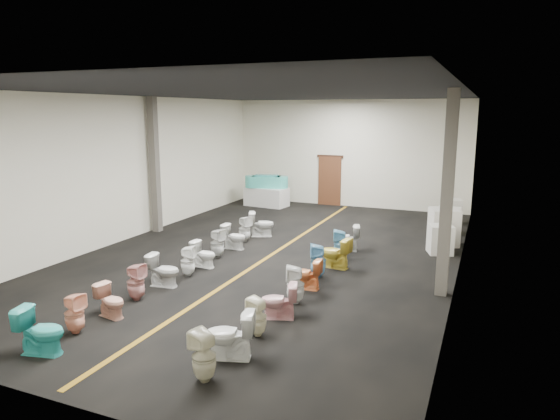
# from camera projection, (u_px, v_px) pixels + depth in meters

# --- Properties ---
(floor) EXTENTS (16.00, 16.00, 0.00)m
(floor) POSITION_uv_depth(u_px,v_px,m) (273.00, 254.00, 14.33)
(floor) COLOR black
(floor) RESTS_ON ground
(ceiling) EXTENTS (16.00, 16.00, 0.00)m
(ceiling) POSITION_uv_depth(u_px,v_px,m) (273.00, 93.00, 13.45)
(ceiling) COLOR black
(ceiling) RESTS_ON ground
(wall_back) EXTENTS (10.00, 0.00, 10.00)m
(wall_back) POSITION_uv_depth(u_px,v_px,m) (349.00, 154.00, 21.12)
(wall_back) COLOR beige
(wall_back) RESTS_ON ground
(wall_front) EXTENTS (10.00, 0.00, 10.00)m
(wall_front) POSITION_uv_depth(u_px,v_px,m) (34.00, 247.00, 6.66)
(wall_front) COLOR beige
(wall_front) RESTS_ON ground
(wall_left) EXTENTS (0.00, 16.00, 16.00)m
(wall_left) POSITION_uv_depth(u_px,v_px,m) (129.00, 168.00, 15.79)
(wall_left) COLOR beige
(wall_left) RESTS_ON ground
(wall_right) EXTENTS (0.00, 16.00, 16.00)m
(wall_right) POSITION_uv_depth(u_px,v_px,m) (463.00, 186.00, 11.99)
(wall_right) COLOR beige
(wall_right) RESTS_ON ground
(aisle_stripe) EXTENTS (0.12, 15.60, 0.01)m
(aisle_stripe) POSITION_uv_depth(u_px,v_px,m) (273.00, 254.00, 14.33)
(aisle_stripe) COLOR #926415
(aisle_stripe) RESTS_ON floor
(back_door) EXTENTS (1.00, 0.10, 2.10)m
(back_door) POSITION_uv_depth(u_px,v_px,m) (330.00, 181.00, 21.61)
(back_door) COLOR #562D19
(back_door) RESTS_ON floor
(door_frame) EXTENTS (1.15, 0.08, 0.10)m
(door_frame) POSITION_uv_depth(u_px,v_px,m) (330.00, 156.00, 21.41)
(door_frame) COLOR #331C11
(door_frame) RESTS_ON back_door
(column_left) EXTENTS (0.25, 0.25, 4.50)m
(column_left) POSITION_uv_depth(u_px,v_px,m) (155.00, 165.00, 16.60)
(column_left) COLOR #59544C
(column_left) RESTS_ON floor
(column_right) EXTENTS (0.25, 0.25, 4.50)m
(column_right) POSITION_uv_depth(u_px,v_px,m) (447.00, 195.00, 10.73)
(column_right) COLOR #59544C
(column_right) RESTS_ON floor
(display_table) EXTENTS (1.90, 1.12, 0.80)m
(display_table) POSITION_uv_depth(u_px,v_px,m) (267.00, 197.00, 21.47)
(display_table) COLOR white
(display_table) RESTS_ON floor
(bathtub) EXTENTS (1.83, 0.94, 0.55)m
(bathtub) POSITION_uv_depth(u_px,v_px,m) (266.00, 181.00, 21.34)
(bathtub) COLOR #44C4B4
(bathtub) RESTS_ON display_table
(appliance_crate_a) EXTENTS (0.82, 0.82, 0.83)m
(appliance_crate_a) POSITION_uv_depth(u_px,v_px,m) (440.00, 239.00, 14.29)
(appliance_crate_a) COLOR silver
(appliance_crate_a) RESTS_ON floor
(appliance_crate_b) EXTENTS (1.04, 1.04, 1.12)m
(appliance_crate_b) POSITION_uv_depth(u_px,v_px,m) (444.00, 227.00, 15.19)
(appliance_crate_b) COLOR silver
(appliance_crate_b) RESTS_ON floor
(appliance_crate_c) EXTENTS (0.76, 0.76, 0.84)m
(appliance_crate_c) POSITION_uv_depth(u_px,v_px,m) (448.00, 220.00, 16.76)
(appliance_crate_c) COLOR silver
(appliance_crate_c) RESTS_ON floor
(appliance_crate_d) EXTENTS (0.76, 0.76, 0.89)m
(appliance_crate_d) POSITION_uv_depth(u_px,v_px,m) (452.00, 211.00, 18.15)
(appliance_crate_d) COLOR silver
(appliance_crate_d) RESTS_ON floor
(toilet_left_0) EXTENTS (0.88, 0.63, 0.82)m
(toilet_left_0) POSITION_uv_depth(u_px,v_px,m) (41.00, 331.00, 8.36)
(toilet_left_0) COLOR teal
(toilet_left_0) RESTS_ON floor
(toilet_left_1) EXTENTS (0.38, 0.38, 0.77)m
(toilet_left_1) POSITION_uv_depth(u_px,v_px,m) (74.00, 313.00, 9.14)
(toilet_left_1) COLOR #FFAF8F
(toilet_left_1) RESTS_ON floor
(toilet_left_2) EXTENTS (0.71, 0.49, 0.67)m
(toilet_left_2) POSITION_uv_depth(u_px,v_px,m) (111.00, 301.00, 9.88)
(toilet_left_2) COLOR #E3A28A
(toilet_left_2) RESTS_ON floor
(toilet_left_3) EXTENTS (0.38, 0.38, 0.82)m
(toilet_left_3) POSITION_uv_depth(u_px,v_px,m) (136.00, 282.00, 10.74)
(toilet_left_3) COLOR #D18F8B
(toilet_left_3) RESTS_ON floor
(toilet_left_4) EXTENTS (0.80, 0.52, 0.77)m
(toilet_left_4) POSITION_uv_depth(u_px,v_px,m) (164.00, 270.00, 11.62)
(toilet_left_4) COLOR silver
(toilet_left_4) RESTS_ON floor
(toilet_left_5) EXTENTS (0.42, 0.41, 0.77)m
(toilet_left_5) POSITION_uv_depth(u_px,v_px,m) (188.00, 261.00, 12.32)
(toilet_left_5) COLOR white
(toilet_left_5) RESTS_ON floor
(toilet_left_6) EXTENTS (0.70, 0.42, 0.69)m
(toilet_left_6) POSITION_uv_depth(u_px,v_px,m) (204.00, 254.00, 13.05)
(toilet_left_6) COLOR white
(toilet_left_6) RESTS_ON floor
(toilet_left_7) EXTENTS (0.45, 0.44, 0.82)m
(toilet_left_7) POSITION_uv_depth(u_px,v_px,m) (217.00, 243.00, 13.87)
(toilet_left_7) COLOR silver
(toilet_left_7) RESTS_ON floor
(toilet_left_8) EXTENTS (0.72, 0.41, 0.73)m
(toilet_left_8) POSITION_uv_depth(u_px,v_px,m) (234.00, 237.00, 14.78)
(toilet_left_8) COLOR white
(toilet_left_8) RESTS_ON floor
(toilet_left_9) EXTENTS (0.49, 0.49, 0.82)m
(toilet_left_9) POSITION_uv_depth(u_px,v_px,m) (245.00, 229.00, 15.57)
(toilet_left_9) COLOR white
(toilet_left_9) RESTS_ON floor
(toilet_left_10) EXTENTS (0.91, 0.73, 0.82)m
(toilet_left_10) POSITION_uv_depth(u_px,v_px,m) (261.00, 224.00, 16.26)
(toilet_left_10) COLOR white
(toilet_left_10) RESTS_ON floor
(toilet_right_0) EXTENTS (0.47, 0.46, 0.82)m
(toilet_right_0) POSITION_uv_depth(u_px,v_px,m) (204.00, 356.00, 7.49)
(toilet_right_0) COLOR beige
(toilet_right_0) RESTS_ON floor
(toilet_right_1) EXTENTS (0.91, 0.68, 0.82)m
(toilet_right_1) POSITION_uv_depth(u_px,v_px,m) (230.00, 335.00, 8.19)
(toilet_right_1) COLOR white
(toilet_right_1) RESTS_ON floor
(toilet_right_2) EXTENTS (0.41, 0.41, 0.73)m
(toilet_right_2) POSITION_uv_depth(u_px,v_px,m) (257.00, 317.00, 9.03)
(toilet_right_2) COLOR beige
(toilet_right_2) RESTS_ON floor
(toilet_right_3) EXTENTS (0.81, 0.61, 0.73)m
(toilet_right_3) POSITION_uv_depth(u_px,v_px,m) (279.00, 301.00, 9.80)
(toilet_right_3) COLOR #ECAAAE
(toilet_right_3) RESTS_ON floor
(toilet_right_4) EXTENTS (0.48, 0.48, 0.83)m
(toilet_right_4) POSITION_uv_depth(u_px,v_px,m) (295.00, 285.00, 10.55)
(toilet_right_4) COLOR silver
(toilet_right_4) RESTS_ON floor
(toilet_right_5) EXTENTS (0.73, 0.45, 0.72)m
(toilet_right_5) POSITION_uv_depth(u_px,v_px,m) (306.00, 274.00, 11.43)
(toilet_right_5) COLOR #F08344
(toilet_right_5) RESTS_ON floor
(toilet_right_6) EXTENTS (0.50, 0.49, 0.84)m
(toilet_right_6) POSITION_uv_depth(u_px,v_px,m) (318.00, 261.00, 12.24)
(toilet_right_6) COLOR #68ABD4
(toilet_right_6) RESTS_ON floor
(toilet_right_7) EXTENTS (0.86, 0.57, 0.82)m
(toilet_right_7) POSITION_uv_depth(u_px,v_px,m) (335.00, 253.00, 12.96)
(toilet_right_7) COLOR gold
(toilet_right_7) RESTS_ON floor
(toilet_right_8) EXTENTS (0.46, 0.45, 0.82)m
(toilet_right_8) POSITION_uv_depth(u_px,v_px,m) (340.00, 244.00, 13.76)
(toilet_right_8) COLOR #6EB4D9
(toilet_right_8) RESTS_ON floor
(toilet_right_9) EXTENTS (0.85, 0.63, 0.78)m
(toilet_right_9) POSITION_uv_depth(u_px,v_px,m) (346.00, 238.00, 14.55)
(toilet_right_9) COLOR silver
(toilet_right_9) RESTS_ON floor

